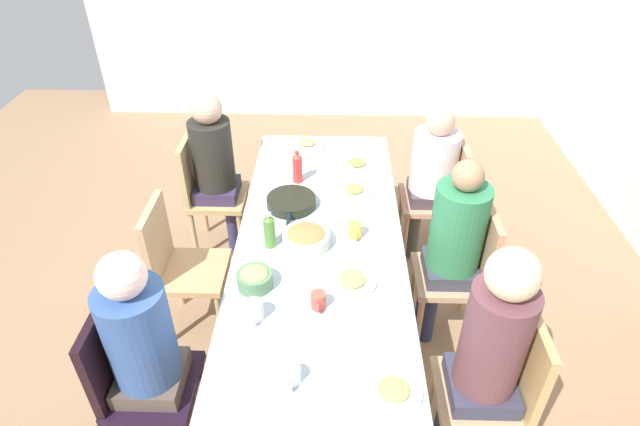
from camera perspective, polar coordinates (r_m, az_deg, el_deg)
The scene contains 27 objects.
ground_plane at distance 3.42m, azimuth -0.00°, elevation -12.22°, with size 7.66×7.66×0.00m, color #927151.
dining_table at distance 2.95m, azimuth -0.00°, elevation -3.46°, with size 2.41×0.92×0.74m.
chair_0 at distance 3.19m, azimuth -15.35°, elevation -5.28°, with size 0.40×0.40×0.90m.
chair_1 at distance 3.15m, azimuth 15.53°, elevation -5.83°, with size 0.40×0.40×0.90m.
person_1 at distance 3.00m, azimuth 14.49°, elevation -2.75°, with size 0.30×0.30×1.22m.
chair_2 at distance 3.81m, azimuth -12.42°, elevation 2.61°, with size 0.40×0.40×0.90m.
person_2 at distance 3.67m, azimuth -11.47°, elevation 5.55°, with size 0.30×0.30×1.24m.
chair_3 at distance 2.67m, azimuth -19.72°, elevation -16.55°, with size 0.40×0.40×0.90m.
person_3 at distance 2.47m, azimuth -18.78°, elevation -13.47°, with size 0.30×0.30×1.24m.
chair_4 at distance 2.63m, azimuth 19.05°, elevation -17.44°, with size 0.40×0.40×0.90m.
person_4 at distance 2.41m, azimuth 18.13°, elevation -13.84°, with size 0.30×0.30×1.30m.
chair_5 at distance 3.78m, azimuth 13.20°, elevation 2.22°, with size 0.40×0.40×0.90m.
person_5 at distance 3.66m, azimuth 12.20°, elevation 4.67°, with size 0.32×0.32×1.15m.
plate_0 at distance 2.20m, azimuth 8.06°, elevation -18.86°, with size 0.23×0.23×0.04m.
plate_1 at distance 3.26m, azimuth 3.80°, elevation 2.47°, with size 0.21×0.21×0.04m.
plate_2 at distance 3.55m, azimuth 4.04°, elevation 5.42°, with size 0.23×0.23×0.04m.
plate_3 at distance 2.61m, azimuth 3.49°, elevation -7.47°, with size 0.25×0.25×0.04m.
plate_4 at distance 3.80m, azimuth -1.41°, elevation 7.64°, with size 0.23×0.23×0.04m.
bowl_0 at distance 2.58m, azimuth -7.21°, elevation -7.13°, with size 0.18×0.18×0.10m.
bowl_1 at distance 2.81m, azimuth -1.55°, elevation -2.74°, with size 0.26×0.26×0.10m.
serving_pan at distance 3.13m, azimuth -3.19°, elevation 1.20°, with size 0.48×0.30×0.06m.
cup_0 at distance 2.46m, azimuth -0.19°, elevation -9.63°, with size 0.11×0.07×0.09m.
cup_1 at distance 2.20m, azimuth -3.15°, elevation -17.40°, with size 0.11×0.08×0.07m.
cup_2 at distance 2.43m, azimuth -7.27°, elevation -10.61°, with size 0.12×0.08×0.10m.
cup_3 at distance 2.88m, azimuth 3.90°, elevation -1.90°, with size 0.12×0.08×0.09m.
bottle_0 at distance 2.79m, azimuth -5.59°, elevation -1.95°, with size 0.06×0.06×0.22m.
bottle_1 at distance 3.33m, azimuth -2.50°, elevation 5.01°, with size 0.06×0.06×0.22m.
Camera 1 is at (2.30, 0.06, 2.53)m, focal length 29.09 mm.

